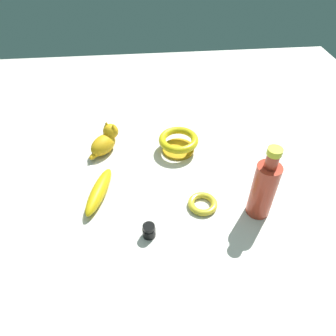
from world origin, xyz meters
The scene contains 7 objects.
ground centered at (0.00, 0.00, 0.00)m, with size 2.00×2.00×0.00m, color silver.
nail_polish_jar centered at (0.22, -0.07, 0.02)m, with size 0.04×0.04×0.04m.
banana centered at (0.06, -0.22, 0.02)m, with size 0.20×0.04×0.04m, color gold.
bowl centered at (-0.14, 0.05, 0.04)m, with size 0.14×0.14×0.06m.
bottle_tall centered at (0.17, 0.25, 0.10)m, with size 0.07×0.07×0.24m.
bangle centered at (0.13, 0.09, 0.01)m, with size 0.09×0.09×0.02m, color gold.
cat_figurine centered at (-0.17, -0.21, 0.04)m, with size 0.13×0.12×0.10m.
Camera 1 is at (0.74, -0.07, 0.73)m, focal length 33.66 mm.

